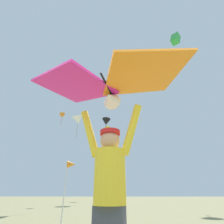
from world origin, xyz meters
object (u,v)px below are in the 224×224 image
Objects in this scene: distant_kite_orange_mid_right at (168,68)px; distant_kite_yellow_far_center at (108,129)px; kite_flyer_person at (110,192)px; distant_kite_orange_high_left at (62,116)px; held_stunt_kite at (108,84)px; distant_kite_orange_mid_left at (125,148)px; distant_kite_teal_overhead_distant at (89,121)px; distant_kite_black_low_left at (106,122)px; distant_kite_white_low_right at (78,120)px; distant_kite_green_high_right at (175,39)px; marker_flag at (70,169)px.

distant_kite_orange_mid_right is 15.85m from distant_kite_yellow_far_center.
kite_flyer_person is 30.98m from distant_kite_orange_high_left.
distant_kite_orange_mid_right is (9.74, 21.83, 19.12)m from held_stunt_kite.
distant_kite_orange_mid_left is at bearing 86.21° from kite_flyer_person.
distant_kite_orange_mid_right is 0.85× the size of distant_kite_yellow_far_center.
distant_kite_teal_overhead_distant is at bearing -120.81° from distant_kite_orange_mid_left.
distant_kite_black_low_left is 1.15× the size of distant_kite_yellow_far_center.
distant_kite_yellow_far_center is at bearing 91.03° from distant_kite_black_low_left.
distant_kite_white_low_right is 14.24m from distant_kite_green_high_right.
distant_kite_black_low_left is at bearing 54.54° from distant_kite_teal_overhead_distant.
distant_kite_green_high_right reaches higher than distant_kite_orange_mid_left.
distant_kite_green_high_right reaches higher than distant_kite_black_low_left.
distant_kite_orange_high_left is (-11.64, 0.32, 6.27)m from distant_kite_orange_mid_left.
distant_kite_orange_mid_right is at bearing 65.95° from held_stunt_kite.
distant_kite_orange_mid_right reaches higher than distant_kite_white_low_right.
distant_kite_green_high_right is at bearing -70.00° from distant_kite_orange_mid_left.
distant_kite_green_high_right reaches higher than distant_kite_white_low_right.
distant_kite_yellow_far_center reaches higher than distant_kite_teal_overhead_distant.
distant_kite_green_high_right is (8.24, -8.88, 6.40)m from distant_kite_black_low_left.
distant_kite_orange_mid_right is 0.89× the size of distant_kite_white_low_right.
distant_kite_yellow_far_center is 19.30m from distant_kite_green_high_right.
distant_kite_white_low_right is 1.54× the size of distant_kite_orange_mid_left.
distant_kite_teal_overhead_distant is at bearing -125.46° from distant_kite_black_low_left.
distant_kite_black_low_left is 1.41× the size of marker_flag.
distant_kite_green_high_right is at bearing -30.23° from distant_kite_teal_overhead_distant.
distant_kite_yellow_far_center reaches higher than distant_kite_orange_mid_left.
held_stunt_kite is 19.77m from distant_kite_green_high_right.
distant_kite_black_low_left reaches higher than distant_kite_white_low_right.
kite_flyer_person is at bearing -69.29° from distant_kite_orange_high_left.
distant_kite_orange_high_left is (-16.90, 14.77, -2.60)m from distant_kite_green_high_right.
distant_kite_white_low_right is at bearing -108.52° from distant_kite_orange_mid_left.
distant_kite_orange_mid_right is 16.32m from distant_kite_orange_mid_left.
distant_kite_black_low_left is at bearing -34.21° from distant_kite_orange_high_left.
distant_kite_orange_high_left is at bearing 145.79° from distant_kite_black_low_left.
kite_flyer_person is 0.90× the size of held_stunt_kite.
distant_kite_green_high_right is 18.69m from marker_flag.
distant_kite_white_low_right is at bearing -178.97° from distant_kite_green_high_right.
held_stunt_kite is 30.61m from distant_kite_orange_mid_right.
marker_flag is at bearing -90.27° from distant_kite_yellow_far_center.
distant_kite_yellow_far_center is at bearing 143.05° from distant_kite_orange_mid_left.
marker_flag is (-3.24, -21.79, -6.07)m from distant_kite_orange_mid_left.
distant_kite_yellow_far_center is (-0.14, 7.92, 1.92)m from distant_kite_black_low_left.
distant_kite_yellow_far_center is 1.23× the size of marker_flag.
kite_flyer_person is at bearing -74.27° from distant_kite_white_low_right.
distant_kite_orange_mid_right is 1.37× the size of distant_kite_orange_mid_left.
distant_kite_black_low_left is 8.15m from distant_kite_yellow_far_center.
distant_kite_orange_mid_right is at bearing 38.96° from distant_kite_white_low_right.
distant_kite_black_low_left is (-10.99, -1.37, -11.11)m from distant_kite_orange_mid_right.
held_stunt_kite is at bearing -93.83° from distant_kite_orange_mid_left.
distant_kite_teal_overhead_distant is (-13.04, -4.25, -12.11)m from distant_kite_orange_mid_right.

